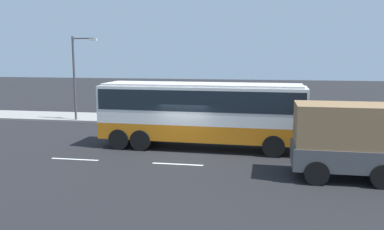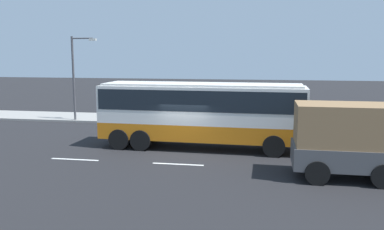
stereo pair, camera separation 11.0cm
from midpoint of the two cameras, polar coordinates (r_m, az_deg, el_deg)
The scene contains 7 objects.
ground_plane at distance 21.12m, azimuth -0.92°, elevation -5.21°, with size 120.00×120.00×0.00m, color black.
sidewalk_curb at distance 30.34m, azimuth 2.47°, elevation -0.81°, with size 80.00×4.00×0.15m, color gray.
lane_centreline at distance 18.67m, azimuth 0.60°, elevation -7.06°, with size 35.57×0.16×0.01m.
coach_bus at distance 21.59m, azimuth 1.50°, elevation 0.94°, with size 10.95×3.06×3.49m.
cargo_truck at distance 17.80m, azimuth 24.83°, elevation -3.31°, with size 7.06×2.58×3.06m.
pedestrian_near_curb at distance 29.77m, azimuth 9.33°, elevation 1.07°, with size 0.32×0.32×1.79m.
street_lamp at distance 31.16m, azimuth -15.83°, elevation 5.93°, with size 1.94×0.24×6.16m.
Camera 1 is at (3.93, -20.13, 5.06)m, focal length 37.82 mm.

